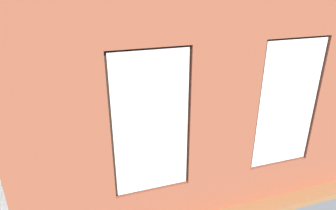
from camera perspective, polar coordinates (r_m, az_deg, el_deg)
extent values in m
cube|color=#99663D|center=(7.26, -0.19, -5.96)|extent=(6.66, 5.94, 0.10)
cube|color=#9E5138|center=(4.35, 10.38, -1.76)|extent=(1.06, 0.16, 3.37)
cube|color=#9E5138|center=(3.90, -21.46, -6.16)|extent=(1.42, 0.16, 3.37)
cube|color=#9E5138|center=(5.56, 19.37, -12.94)|extent=(1.08, 0.16, 0.66)
cube|color=#9E5138|center=(4.60, 23.99, 15.81)|extent=(1.08, 0.16, 0.64)
cube|color=white|center=(4.89, 21.74, -0.08)|extent=(1.02, 0.03, 2.01)
cube|color=#38281E|center=(4.93, 21.31, 0.18)|extent=(1.08, 0.04, 2.07)
cube|color=#9E5138|center=(4.76, -2.96, -18.51)|extent=(1.08, 0.16, 0.66)
cube|color=#9E5138|center=(3.58, -3.88, 16.05)|extent=(1.08, 0.16, 0.64)
cube|color=white|center=(3.94, -3.21, -3.93)|extent=(1.02, 0.03, 2.01)
cube|color=#38281E|center=(4.00, -3.44, -3.56)|extent=(1.08, 0.04, 2.07)
cube|color=tan|center=(4.95, 8.94, -12.42)|extent=(3.41, 0.24, 0.06)
cube|color=black|center=(4.27, 10.21, 3.68)|extent=(0.46, 0.03, 0.59)
cube|color=#389360|center=(4.28, 10.11, 3.74)|extent=(0.40, 0.01, 0.53)
cube|color=silver|center=(6.19, -26.89, 3.68)|extent=(0.10, 4.94, 3.37)
cube|color=black|center=(5.50, 1.74, -13.42)|extent=(1.75, 0.85, 0.42)
cube|color=black|center=(5.02, 3.08, -11.86)|extent=(1.75, 0.24, 0.38)
cube|color=black|center=(5.59, 9.29, -9.24)|extent=(0.22, 0.85, 0.24)
cube|color=black|center=(5.15, -6.44, -12.17)|extent=(0.22, 0.85, 0.24)
cube|color=black|center=(5.48, 4.92, -10.24)|extent=(0.60, 0.65, 0.12)
cube|color=black|center=(5.29, -1.78, -11.49)|extent=(0.60, 0.65, 0.12)
cube|color=black|center=(7.99, 15.78, -1.94)|extent=(0.88, 1.84, 0.42)
cube|color=black|center=(8.02, 18.00, 0.99)|extent=(0.27, 1.82, 0.38)
cube|color=black|center=(8.48, 13.01, 2.11)|extent=(0.85, 0.24, 0.24)
cube|color=black|center=(7.29, 19.52, -2.24)|extent=(0.85, 0.24, 0.24)
cube|color=black|center=(8.12, 14.40, 0.71)|extent=(0.66, 0.65, 0.12)
cube|color=black|center=(7.61, 17.18, -1.18)|extent=(0.66, 0.65, 0.12)
cube|color=tan|center=(7.06, -3.24, -2.49)|extent=(1.27, 0.71, 0.04)
cube|color=tan|center=(7.56, 0.43, -2.52)|extent=(0.07, 0.07, 0.41)
cube|color=tan|center=(7.31, -8.17, -3.72)|extent=(0.07, 0.07, 0.41)
cube|color=tan|center=(7.06, 1.96, -4.51)|extent=(0.07, 0.07, 0.41)
cube|color=tan|center=(6.79, -7.24, -5.89)|extent=(0.07, 0.07, 0.41)
cylinder|color=silver|center=(6.85, -6.09, -2.75)|extent=(0.09, 0.09, 0.10)
cylinder|color=beige|center=(7.22, -0.83, -1.23)|extent=(0.13, 0.13, 0.09)
sphere|color=#337F38|center=(7.18, -0.84, -0.39)|extent=(0.15, 0.15, 0.15)
cube|color=black|center=(6.97, -2.25, -2.52)|extent=(0.06, 0.17, 0.02)
cube|color=black|center=(6.68, -22.16, -7.67)|extent=(1.18, 0.42, 0.51)
cube|color=black|center=(6.55, -22.53, -5.58)|extent=(0.53, 0.20, 0.05)
cube|color=black|center=(6.53, -22.60, -5.15)|extent=(0.06, 0.04, 0.06)
cube|color=black|center=(6.36, -23.13, -2.07)|extent=(1.21, 0.04, 0.72)
cube|color=black|center=(6.38, -23.12, -1.99)|extent=(1.16, 0.01, 0.67)
cylinder|color=olive|center=(8.52, -7.25, -0.12)|extent=(0.52, 0.52, 0.28)
ellipsoid|color=silver|center=(8.39, -7.37, 2.02)|extent=(1.15, 1.15, 0.46)
ellipsoid|color=navy|center=(8.33, -7.99, 2.69)|extent=(0.44, 0.44, 0.18)
cylinder|color=beige|center=(9.74, 10.17, 2.73)|extent=(0.28, 0.28, 0.28)
cylinder|color=brown|center=(9.62, 10.31, 4.67)|extent=(0.05, 0.05, 0.42)
cone|color=#286B2D|center=(9.43, 9.40, 6.63)|extent=(0.46, 0.12, 0.39)
cone|color=#286B2D|center=(9.36, 10.84, 6.60)|extent=(0.17, 0.43, 0.44)
cone|color=#286B2D|center=(9.50, 11.41, 6.89)|extent=(0.40, 0.31, 0.46)
cone|color=#286B2D|center=(9.62, 11.01, 7.16)|extent=(0.40, 0.27, 0.46)
cone|color=#286B2D|center=(9.58, 9.76, 7.19)|extent=(0.28, 0.39, 0.46)
cylinder|color=brown|center=(5.83, -16.92, -13.09)|extent=(0.29, 0.29, 0.28)
cylinder|color=brown|center=(5.65, -17.30, -10.46)|extent=(0.05, 0.05, 0.36)
cone|color=#1E5B28|center=(5.47, -19.60, -7.05)|extent=(0.50, 0.23, 0.55)
cone|color=#1E5B28|center=(5.31, -18.25, -7.66)|extent=(0.30, 0.49, 0.56)
cone|color=#1E5B28|center=(5.38, -15.75, -7.43)|extent=(0.56, 0.39, 0.51)
cone|color=#1E5B28|center=(5.51, -16.37, -6.29)|extent=(0.50, 0.39, 0.56)
cone|color=#1E5B28|center=(5.59, -18.31, -6.18)|extent=(0.30, 0.52, 0.55)
cylinder|color=brown|center=(8.94, 9.11, 0.48)|extent=(0.13, 0.13, 0.15)
cylinder|color=brown|center=(8.89, 9.16, 1.23)|extent=(0.02, 0.02, 0.10)
ellipsoid|color=#286B2D|center=(8.83, 9.22, 2.14)|extent=(0.26, 0.26, 0.20)
cylinder|color=#9E5638|center=(5.21, -14.14, -17.72)|extent=(0.29, 0.29, 0.27)
cylinder|color=brown|center=(4.95, -14.63, -13.97)|extent=(0.05, 0.05, 0.58)
cone|color=#3D8E42|center=(4.65, -17.43, -9.43)|extent=(0.50, 0.24, 0.54)
cone|color=#3D8E42|center=(4.54, -16.04, -9.91)|extent=(0.35, 0.48, 0.55)
cone|color=#3D8E42|center=(4.52, -14.21, -10.34)|extent=(0.32, 0.54, 0.51)
cone|color=#3D8E42|center=(4.67, -12.58, -9.17)|extent=(0.55, 0.23, 0.49)
cone|color=#3D8E42|center=(4.78, -14.63, -7.83)|extent=(0.33, 0.47, 0.56)
cone|color=#3D8E42|center=(4.82, -16.71, -8.32)|extent=(0.42, 0.52, 0.51)
cylinder|color=#9E5638|center=(8.62, -19.53, -0.79)|extent=(0.32, 0.32, 0.35)
cylinder|color=brown|center=(8.50, -19.83, 1.24)|extent=(0.06, 0.06, 0.31)
cone|color=#337F38|center=(8.37, -21.74, 3.96)|extent=(0.57, 0.17, 0.69)
cone|color=#337F38|center=(8.15, -20.80, 3.54)|extent=(0.35, 0.60, 0.68)
cone|color=#337F38|center=(8.17, -18.81, 3.48)|extent=(0.58, 0.58, 0.60)
cone|color=#337F38|center=(8.50, -18.91, 4.47)|extent=(0.58, 0.50, 0.66)
cone|color=#337F38|center=(8.57, -21.03, 4.32)|extent=(0.44, 0.61, 0.66)
cylinder|color=#9E5638|center=(6.02, 13.92, -10.95)|extent=(0.28, 0.28, 0.35)
cylinder|color=brown|center=(5.80, 14.32, -7.52)|extent=(0.05, 0.05, 0.49)
cone|color=#286B2D|center=(5.45, 12.88, -4.22)|extent=(0.59, 0.25, 0.51)
cone|color=#286B2D|center=(5.39, 14.88, -4.95)|extent=(0.43, 0.59, 0.49)
cone|color=#286B2D|center=(5.48, 16.25, -3.82)|extent=(0.31, 0.52, 0.59)
cone|color=#286B2D|center=(5.60, 17.22, -4.07)|extent=(0.57, 0.48, 0.50)
cone|color=#286B2D|center=(5.74, 16.03, -2.78)|extent=(0.56, 0.34, 0.56)
cone|color=#286B2D|center=(5.79, 14.30, -2.57)|extent=(0.35, 0.59, 0.53)
cone|color=#286B2D|center=(5.61, 12.81, -2.97)|extent=(0.49, 0.48, 0.57)
cylinder|color=brown|center=(8.17, 5.24, -1.60)|extent=(0.12, 0.12, 0.14)
cylinder|color=brown|center=(8.12, 5.27, -0.78)|extent=(0.02, 0.02, 0.11)
ellipsoid|color=#286B2D|center=(8.05, 5.32, 0.29)|extent=(0.27, 0.27, 0.22)
cylinder|color=#47423D|center=(6.81, 26.11, -8.37)|extent=(0.42, 0.42, 0.38)
cylinder|color=brown|center=(6.64, 26.68, -5.57)|extent=(0.08, 0.08, 0.37)
cone|color=#1E5B28|center=(6.35, 26.49, -2.63)|extent=(0.45, 0.22, 0.54)
cone|color=#1E5B28|center=(6.39, 28.75, -3.43)|extent=(0.24, 0.54, 0.47)
cone|color=#1E5B28|center=(6.56, 28.31, -2.13)|extent=(0.43, 0.17, 0.55)
cone|color=#1E5B28|center=(6.58, 26.06, -1.91)|extent=(0.21, 0.50, 0.51)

